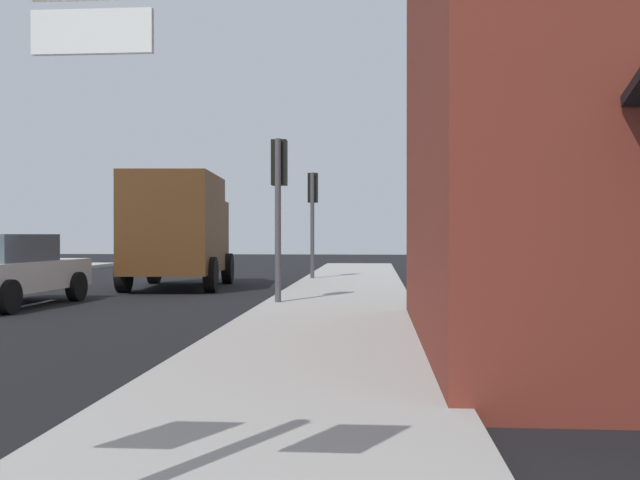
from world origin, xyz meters
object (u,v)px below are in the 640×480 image
(sedan_far, at_px, (3,269))
(traffic_light_far_right, at_px, (313,201))
(delivery_truck, at_px, (179,228))
(traffic_light_near_right, at_px, (279,183))

(sedan_far, bearing_deg, traffic_light_far_right, 54.94)
(delivery_truck, bearing_deg, traffic_light_near_right, -56.60)
(delivery_truck, bearing_deg, sedan_far, -112.05)
(delivery_truck, relative_size, traffic_light_far_right, 1.54)
(traffic_light_far_right, relative_size, traffic_light_near_right, 1.00)
(delivery_truck, height_order, traffic_light_far_right, traffic_light_far_right)
(delivery_truck, bearing_deg, traffic_light_far_right, 37.63)
(sedan_far, relative_size, traffic_light_near_right, 1.29)
(traffic_light_near_right, bearing_deg, traffic_light_far_right, 90.00)
(sedan_far, distance_m, delivery_truck, 5.82)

